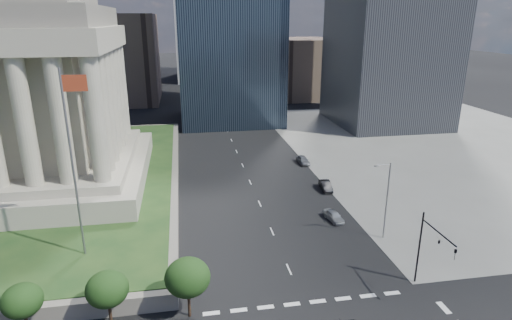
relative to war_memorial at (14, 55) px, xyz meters
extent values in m
plane|color=black|center=(34.00, 52.00, -21.40)|extent=(500.00, 500.00, 0.00)
cube|color=slate|center=(80.00, 12.00, -21.38)|extent=(68.00, 90.00, 0.03)
cylinder|color=slate|center=(12.00, -24.00, -9.50)|extent=(0.24, 0.24, 20.00)
cube|color=#9A351C|center=(13.20, -24.00, -1.00)|extent=(2.40, 0.05, 1.60)
cube|color=black|center=(36.00, 47.00, 8.60)|extent=(26.00, 26.00, 60.00)
cube|color=brown|center=(66.00, 82.00, -11.40)|extent=(20.00, 30.00, 20.00)
cube|color=brown|center=(4.00, 82.00, -7.40)|extent=(24.00, 30.00, 28.00)
cylinder|color=black|center=(46.50, -32.50, -17.40)|extent=(0.18, 0.18, 8.00)
cylinder|color=black|center=(46.50, -35.25, -14.20)|extent=(0.14, 5.50, 0.14)
cube|color=black|center=(46.50, -38.00, -15.00)|extent=(0.30, 0.30, 1.10)
cylinder|color=slate|center=(47.50, -23.00, -16.40)|extent=(0.16, 0.16, 10.00)
cylinder|color=slate|center=(46.60, -23.00, -11.60)|extent=(1.80, 0.12, 0.12)
cube|color=slate|center=(45.70, -23.00, -11.70)|extent=(0.50, 0.22, 0.14)
imported|color=#92959A|center=(43.00, -17.27, -20.73)|extent=(4.16, 2.22, 1.35)
imported|color=black|center=(45.50, -6.45, -20.69)|extent=(1.90, 4.44, 1.42)
imported|color=#575A5F|center=(45.50, 6.92, -20.66)|extent=(4.44, 1.99, 1.48)
camera|label=1|loc=(23.38, -67.81, 4.82)|focal=30.00mm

